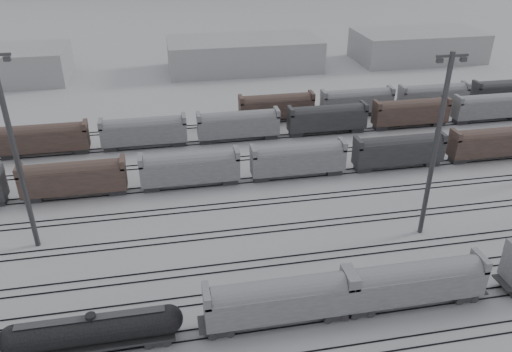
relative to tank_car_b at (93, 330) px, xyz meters
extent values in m
plane|color=#B8B8BD|center=(20.43, -1.00, -2.42)|extent=(900.00, 900.00, 0.00)
cube|color=black|center=(20.43, -4.28, -2.34)|extent=(220.00, 0.07, 0.16)
cube|color=black|center=(20.43, -0.72, -2.34)|extent=(220.00, 0.07, 0.16)
cube|color=black|center=(20.43, 0.72, -2.34)|extent=(220.00, 0.07, 0.16)
cube|color=black|center=(20.43, 4.28, -2.34)|extent=(220.00, 0.07, 0.16)
cube|color=black|center=(20.43, 5.72, -2.34)|extent=(220.00, 0.07, 0.16)
cube|color=black|center=(20.43, 9.28, -2.34)|extent=(220.00, 0.07, 0.16)
cube|color=black|center=(20.43, 10.72, -2.34)|extent=(220.00, 0.07, 0.16)
cube|color=black|center=(20.43, 16.28, -2.34)|extent=(220.00, 0.07, 0.16)
cube|color=black|center=(20.43, 17.72, -2.34)|extent=(220.00, 0.07, 0.16)
cube|color=black|center=(20.43, 23.28, -2.34)|extent=(220.00, 0.07, 0.16)
cube|color=black|center=(20.43, 24.72, -2.34)|extent=(220.00, 0.07, 0.16)
cube|color=black|center=(20.43, 30.28, -2.34)|extent=(220.00, 0.07, 0.16)
cube|color=black|center=(20.43, 31.72, -2.34)|extent=(220.00, 0.07, 0.16)
cube|color=black|center=(20.43, 38.28, -2.34)|extent=(220.00, 0.07, 0.16)
cube|color=black|center=(20.43, 39.72, -2.34)|extent=(220.00, 0.07, 0.16)
cube|color=black|center=(20.43, 46.28, -2.34)|extent=(220.00, 0.07, 0.16)
cube|color=black|center=(20.43, 47.72, -2.34)|extent=(220.00, 0.07, 0.16)
cube|color=black|center=(20.43, 54.28, -2.34)|extent=(220.00, 0.07, 0.16)
cube|color=black|center=(20.43, 55.72, -2.34)|extent=(220.00, 0.07, 0.16)
cube|color=#242427|center=(5.85, 0.00, -1.89)|extent=(2.53, 2.05, 0.68)
cube|color=#242427|center=(0.00, 0.00, -1.40)|extent=(15.11, 2.63, 0.24)
cylinder|color=black|center=(0.00, 0.00, 0.16)|extent=(14.13, 2.83, 2.83)
sphere|color=black|center=(-7.07, 0.00, 0.16)|extent=(2.83, 2.83, 2.83)
sphere|color=black|center=(7.07, 0.00, 0.16)|extent=(2.83, 2.83, 2.83)
cylinder|color=black|center=(0.00, 0.00, 1.72)|extent=(0.97, 0.97, 0.49)
cube|color=#242427|center=(0.00, 0.00, 1.62)|extent=(13.65, 0.88, 0.06)
cube|color=#242427|center=(12.05, 0.00, -1.88)|extent=(2.58, 2.09, 0.70)
cube|color=#242427|center=(23.96, 0.00, -1.88)|extent=(2.58, 2.09, 0.70)
cube|color=gray|center=(18.00, 0.00, 0.45)|extent=(14.89, 2.98, 3.18)
cylinder|color=gray|center=(18.00, 0.00, 1.65)|extent=(13.50, 2.88, 2.88)
cube|color=gray|center=(10.85, 0.00, 2.44)|extent=(0.70, 2.98, 1.39)
cube|color=gray|center=(25.15, 0.00, 2.44)|extent=(0.70, 2.98, 1.39)
cone|color=#242427|center=(18.00, 0.00, -1.48)|extent=(2.38, 2.38, 0.89)
cube|color=#242427|center=(26.88, 0.00, -1.88)|extent=(2.57, 2.08, 0.69)
cube|color=#242427|center=(38.77, 0.00, -1.88)|extent=(2.57, 2.08, 0.69)
cube|color=gray|center=(32.83, 0.00, 0.45)|extent=(14.86, 2.97, 3.17)
cylinder|color=gray|center=(32.83, 0.00, 1.64)|extent=(13.47, 2.87, 2.87)
cube|color=gray|center=(25.69, 0.00, 2.43)|extent=(0.69, 2.97, 1.39)
cube|color=gray|center=(39.96, 0.00, 2.43)|extent=(0.69, 2.97, 1.39)
cone|color=#242427|center=(32.83, 0.00, -1.48)|extent=(2.38, 2.38, 0.89)
cylinder|color=#3A3A3C|center=(-8.90, 19.10, 9.98)|extent=(0.63, 0.63, 24.80)
cube|color=#3A3A3C|center=(-7.41, 19.10, 21.39)|extent=(0.69, 0.50, 0.50)
cylinder|color=#3A3A3C|center=(40.28, 12.67, 9.55)|extent=(0.61, 0.61, 23.96)
cube|color=#3A3A3C|center=(40.28, 12.67, 21.05)|extent=(3.83, 0.29, 0.29)
cube|color=#3A3A3C|center=(38.84, 12.67, 20.57)|extent=(0.67, 0.48, 0.48)
cube|color=#3A3A3C|center=(41.72, 12.67, 20.57)|extent=(0.67, 0.48, 0.48)
cube|color=brown|center=(-5.57, 31.00, 0.38)|extent=(15.00, 3.00, 5.60)
cube|color=gray|center=(11.43, 31.00, 0.38)|extent=(15.00, 3.00, 5.60)
cube|color=gray|center=(28.43, 31.00, 0.38)|extent=(15.00, 3.00, 5.60)
cube|color=#242427|center=(45.43, 31.00, 0.38)|extent=(15.00, 3.00, 5.60)
cube|color=brown|center=(62.43, 31.00, 0.38)|extent=(15.00, 3.00, 5.60)
cube|color=brown|center=(-12.57, 47.00, 0.38)|extent=(15.00, 3.00, 5.60)
cube|color=gray|center=(4.43, 47.00, 0.38)|extent=(15.00, 3.00, 5.60)
cube|color=gray|center=(21.43, 47.00, 0.38)|extent=(15.00, 3.00, 5.60)
cube|color=#242427|center=(38.43, 47.00, 0.38)|extent=(15.00, 3.00, 5.60)
cube|color=brown|center=(55.43, 47.00, 0.38)|extent=(15.00, 3.00, 5.60)
cube|color=gray|center=(72.43, 47.00, 0.38)|extent=(15.00, 3.00, 5.60)
cube|color=brown|center=(30.43, 55.00, 0.38)|extent=(15.00, 3.00, 5.60)
cube|color=gray|center=(47.43, 55.00, 0.38)|extent=(15.00, 3.00, 5.60)
cube|color=gray|center=(64.43, 55.00, 0.38)|extent=(15.00, 3.00, 5.60)
cube|color=#242427|center=(81.43, 55.00, 0.38)|extent=(15.00, 3.00, 5.60)
cube|color=gray|center=(30.43, 94.00, 1.58)|extent=(40.00, 18.00, 8.00)
cube|color=gray|center=(80.43, 94.00, 1.58)|extent=(35.00, 18.00, 8.00)
camera|label=1|loc=(8.59, -37.18, 35.08)|focal=35.00mm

